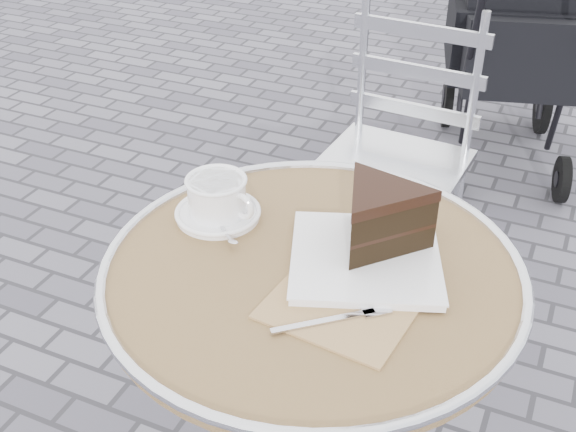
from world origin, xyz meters
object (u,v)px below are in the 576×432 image
at_px(cafe_table, 311,340).
at_px(cake_plate_set, 376,227).
at_px(baby_stroller, 513,49).
at_px(cappuccino_set, 218,200).
at_px(bistro_chair, 404,126).

relative_size(cafe_table, cake_plate_set, 1.83).
bearing_deg(baby_stroller, cafe_table, -106.58).
distance_m(cappuccino_set, bistro_chair, 0.91).
height_order(cafe_table, baby_stroller, baby_stroller).
bearing_deg(cafe_table, bistro_chair, 96.19).
height_order(bistro_chair, baby_stroller, baby_stroller).
relative_size(cappuccino_set, cake_plate_set, 0.41).
height_order(cappuccino_set, baby_stroller, baby_stroller).
xyz_separation_m(cafe_table, baby_stroller, (0.05, 1.95, -0.11)).
relative_size(cake_plate_set, bistro_chair, 0.46).
xyz_separation_m(cake_plate_set, bistro_chair, (-0.19, 0.88, -0.25)).
bearing_deg(bistro_chair, cafe_table, -80.20).
relative_size(cafe_table, bistro_chair, 0.84).
bearing_deg(bistro_chair, baby_stroller, 84.90).
xyz_separation_m(cafe_table, cappuccino_set, (-0.22, 0.07, 0.20)).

